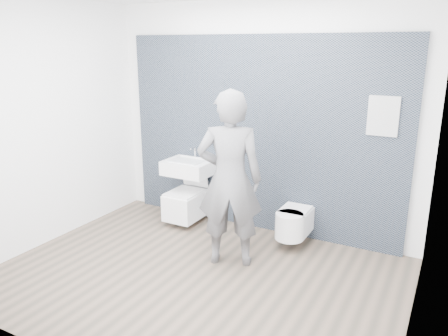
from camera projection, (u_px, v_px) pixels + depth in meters
The scene contains 8 objects.
ground at pixel (196, 276), 4.45m from camera, with size 4.00×4.00×0.00m, color brown.
room_shell at pixel (193, 106), 3.98m from camera, with size 4.00×4.00×4.00m.
tile_wall at pixel (256, 226), 5.69m from camera, with size 3.60×0.06×2.40m, color black.
washbasin at pixel (188, 167), 5.67m from camera, with size 0.61×0.46×0.46m.
toilet_square at pixel (187, 203), 5.75m from camera, with size 0.40×0.58×0.78m.
toilet_rounded at pixel (293, 223), 5.07m from camera, with size 0.34×0.57×0.31m.
info_placard at pixel (370, 251), 4.99m from camera, with size 0.32×0.03×0.42m, color white.
visitor at pixel (230, 180), 4.51m from camera, with size 0.68×0.45×1.87m, color slate.
Camera 1 is at (2.15, -3.37, 2.27)m, focal length 35.00 mm.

